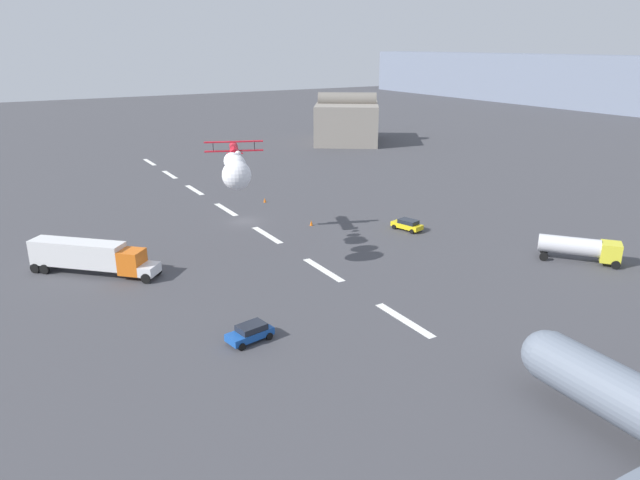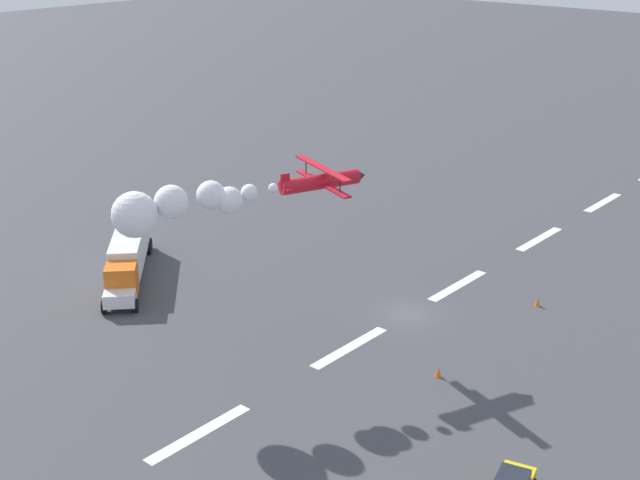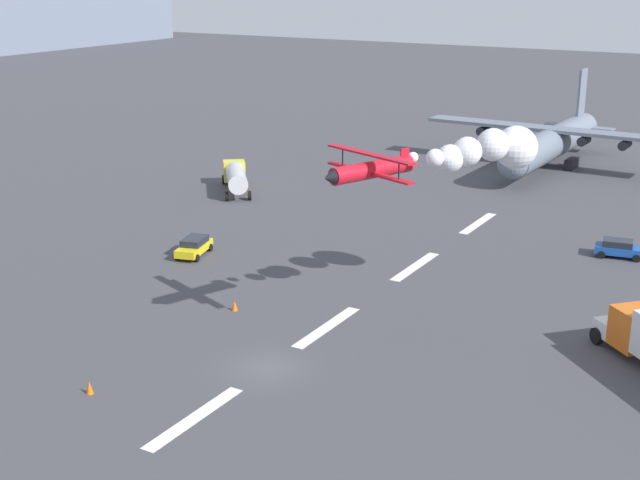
{
  "view_description": "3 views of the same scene",
  "coord_description": "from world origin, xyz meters",
  "px_view_note": "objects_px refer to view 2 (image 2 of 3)",
  "views": [
    {
      "loc": [
        74.42,
        -31.55,
        24.44
      ],
      "look_at": [
        21.34,
        0.0,
        3.39
      ],
      "focal_mm": 32.37,
      "sensor_mm": 36.0,
      "label": 1
    },
    {
      "loc": [
        51.27,
        35.11,
        30.12
      ],
      "look_at": [
        6.34,
        -3.76,
        7.22
      ],
      "focal_mm": 48.39,
      "sensor_mm": 36.0,
      "label": 2
    },
    {
      "loc": [
        -41.32,
        -27.74,
        23.86
      ],
      "look_at": [
        10.78,
        2.55,
        4.96
      ],
      "focal_mm": 49.44,
      "sensor_mm": 36.0,
      "label": 3
    }
  ],
  "objects_px": {
    "semi_truck_orange": "(128,253)",
    "traffic_cone_near": "(538,302)",
    "stunt_biplane_red": "(192,203)",
    "traffic_cone_far": "(438,372)"
  },
  "relations": [
    {
      "from": "traffic_cone_far",
      "to": "stunt_biplane_red",
      "type": "bearing_deg",
      "value": -59.27
    },
    {
      "from": "stunt_biplane_red",
      "to": "traffic_cone_far",
      "type": "distance_m",
      "value": 20.42
    },
    {
      "from": "stunt_biplane_red",
      "to": "traffic_cone_near",
      "type": "distance_m",
      "value": 29.77
    },
    {
      "from": "stunt_biplane_red",
      "to": "traffic_cone_far",
      "type": "relative_size",
      "value": 23.92
    },
    {
      "from": "stunt_biplane_red",
      "to": "traffic_cone_far",
      "type": "height_order",
      "value": "stunt_biplane_red"
    },
    {
      "from": "semi_truck_orange",
      "to": "traffic_cone_near",
      "type": "distance_m",
      "value": 34.92
    },
    {
      "from": "semi_truck_orange",
      "to": "traffic_cone_near",
      "type": "bearing_deg",
      "value": 120.73
    },
    {
      "from": "traffic_cone_near",
      "to": "traffic_cone_far",
      "type": "distance_m",
      "value": 14.79
    },
    {
      "from": "stunt_biplane_red",
      "to": "semi_truck_orange",
      "type": "distance_m",
      "value": 19.08
    },
    {
      "from": "semi_truck_orange",
      "to": "traffic_cone_near",
      "type": "xyz_separation_m",
      "value": [
        -17.82,
        29.97,
        -1.75
      ]
    }
  ]
}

